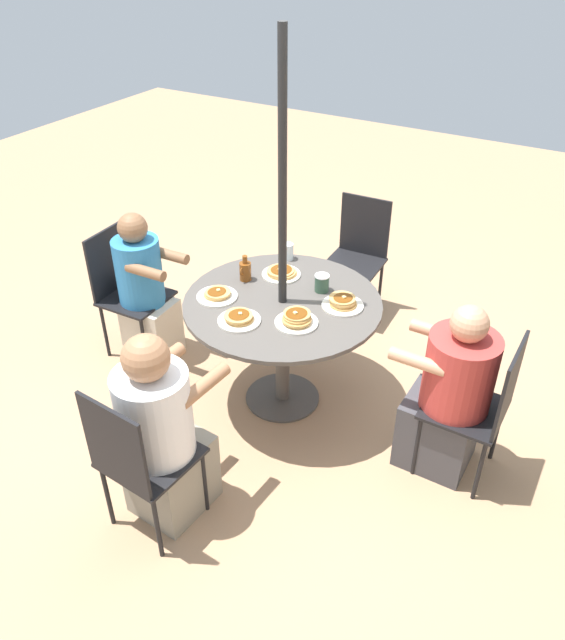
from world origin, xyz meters
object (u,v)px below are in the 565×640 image
(diner_west, at_px, (145,294))
(patio_chair_west, at_px, (125,286))
(diner_east, at_px, (449,397))
(pancake_plate_c, at_px, (239,318))
(drinking_glass_a, at_px, (288,252))
(pancake_plate_a, at_px, (281,273))
(patio_chair_south, at_px, (358,251))
(pancake_plate_d, at_px, (343,303))
(pancake_plate_e, at_px, (217,295))
(coffee_cup, at_px, (322,283))
(diner_north, at_px, (162,436))
(patio_chair_north, at_px, (137,457))
(patio_chair_east, at_px, (483,403))
(patio_table, at_px, (282,318))
(pancake_plate_b, at_px, (297,319))
(syrup_bottle, at_px, (245,271))

(diner_west, bearing_deg, patio_chair_west, -90.00)
(diner_east, relative_size, pancake_plate_c, 4.36)
(drinking_glass_a, bearing_deg, pancake_plate_a, 19.30)
(patio_chair_south, bearing_deg, pancake_plate_d, 106.72)
(pancake_plate_e, height_order, coffee_cup, coffee_cup)
(patio_chair_west, relative_size, diner_west, 0.84)
(pancake_plate_d, relative_size, drinking_glass_a, 2.24)
(diner_north, height_order, pancake_plate_c, diner_north)
(patio_chair_west, bearing_deg, diner_west, 90.00)
(coffee_cup, xyz_separation_m, drinking_glass_a, (-0.25, -0.38, 0.00))
(diner_east, distance_m, diner_west, 2.11)
(patio_chair_north, distance_m, patio_chair_east, 1.79)
(patio_table, xyz_separation_m, diner_east, (0.02, 1.05, -0.16))
(diner_east, xyz_separation_m, pancake_plate_d, (-0.14, -0.72, 0.30))
(pancake_plate_c, height_order, drinking_glass_a, drinking_glass_a)
(diner_north, xyz_separation_m, diner_east, (-1.04, 1.13, -0.03))
(patio_chair_east, height_order, pancake_plate_a, patio_chair_east)
(pancake_plate_b, distance_m, pancake_plate_c, 0.32)
(diner_east, height_order, diner_west, diner_west)
(diner_west, height_order, pancake_plate_d, diner_west)
(patio_chair_east, distance_m, patio_chair_south, 1.79)
(diner_north, xyz_separation_m, coffee_cup, (-1.27, 0.23, 0.30))
(pancake_plate_a, relative_size, drinking_glass_a, 2.24)
(diner_north, bearing_deg, pancake_plate_e, 111.59)
(coffee_cup, bearing_deg, diner_north, -10.09)
(patio_table, relative_size, syrup_bottle, 7.08)
(diner_north, distance_m, syrup_bottle, 1.22)
(pancake_plate_c, height_order, pancake_plate_e, pancake_plate_c)
(patio_table, xyz_separation_m, diner_north, (1.05, -0.08, -0.12))
(patio_chair_south, relative_size, pancake_plate_e, 3.71)
(patio_table, distance_m, patio_chair_west, 1.24)
(patio_chair_north, bearing_deg, patio_table, 90.00)
(patio_table, height_order, pancake_plate_a, pancake_plate_a)
(pancake_plate_c, bearing_deg, patio_chair_south, 178.06)
(diner_west, xyz_separation_m, pancake_plate_d, (-0.16, 1.39, 0.28))
(diner_east, bearing_deg, pancake_plate_b, 100.56)
(patio_chair_east, xyz_separation_m, syrup_bottle, (-0.12, -1.56, 0.30))
(patio_chair_east, xyz_separation_m, drinking_glass_a, (-0.49, -1.46, 0.29))
(diner_north, relative_size, pancake_plate_b, 4.61)
(patio_chair_south, bearing_deg, patio_chair_north, 86.63)
(patio_chair_south, height_order, pancake_plate_b, patio_chair_south)
(pancake_plate_e, bearing_deg, patio_table, 113.67)
(patio_chair_west, relative_size, pancake_plate_a, 3.71)
(drinking_glass_a, bearing_deg, patio_chair_south, 166.70)
(coffee_cup, relative_size, drinking_glass_a, 0.99)
(pancake_plate_a, height_order, pancake_plate_d, pancake_plate_d)
(patio_table, bearing_deg, drinking_glass_a, -153.70)
(diner_east, bearing_deg, pancake_plate_e, 96.56)
(pancake_plate_b, bearing_deg, diner_east, 99.74)
(patio_chair_south, height_order, patio_chair_west, same)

